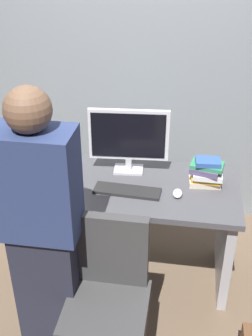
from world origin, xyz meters
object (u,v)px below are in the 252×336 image
(desk, at_px, (127,211))
(keyboard, at_px, (127,191))
(person_at_desk, at_px, (43,233))
(book_stack, at_px, (206,173))
(cup_near_keyboard, at_px, (56,184))
(cup_by_monitor, at_px, (62,165))
(monitor, at_px, (129,138))
(office_chair, at_px, (108,307))
(mouse, at_px, (178,193))

(desk, height_order, keyboard, keyboard)
(person_at_desk, relative_size, book_stack, 7.21)
(keyboard, bearing_deg, cup_near_keyboard, -171.14)
(person_at_desk, xyz_separation_m, book_stack, (0.85, 0.78, -0.01))
(desk, distance_m, cup_by_monitor, 0.56)
(cup_near_keyboard, bearing_deg, monitor, 37.19)
(person_at_desk, bearing_deg, office_chair, -10.68)
(office_chair, distance_m, monitor, 1.11)
(desk, bearing_deg, book_stack, 7.81)
(person_at_desk, height_order, cup_near_keyboard, person_at_desk)
(desk, height_order, monitor, monitor)
(office_chair, xyz_separation_m, cup_by_monitor, (-0.49, 0.88, 0.36))
(desk, height_order, cup_near_keyboard, cup_near_keyboard)
(cup_by_monitor, bearing_deg, keyboard, -21.93)
(person_at_desk, distance_m, monitor, 0.95)
(person_at_desk, height_order, keyboard, person_at_desk)
(office_chair, xyz_separation_m, monitor, (-0.03, 0.95, 0.56))
(keyboard, relative_size, mouse, 4.30)
(cup_by_monitor, bearing_deg, cup_near_keyboard, -82.02)
(desk, height_order, cup_by_monitor, cup_by_monitor)
(monitor, height_order, cup_near_keyboard, monitor)
(desk, distance_m, person_at_desk, 0.85)
(keyboard, bearing_deg, book_stack, 21.92)
(desk, xyz_separation_m, monitor, (-0.02, 0.17, 0.48))
(keyboard, bearing_deg, person_at_desk, -116.78)
(desk, distance_m, mouse, 0.42)
(desk, bearing_deg, office_chair, -88.74)
(desk, xyz_separation_m, mouse, (0.34, -0.09, 0.24))
(mouse, xyz_separation_m, cup_by_monitor, (-0.81, 0.19, 0.03))
(monitor, bearing_deg, office_chair, -87.92)
(cup_near_keyboard, height_order, book_stack, book_stack)
(book_stack, bearing_deg, desk, -172.19)
(cup_near_keyboard, bearing_deg, office_chair, -54.04)
(monitor, xyz_separation_m, mouse, (0.36, -0.26, -0.24))
(monitor, bearing_deg, cup_near_keyboard, -142.81)
(cup_near_keyboard, bearing_deg, desk, 18.40)
(cup_near_keyboard, distance_m, cup_by_monitor, 0.25)
(person_at_desk, bearing_deg, mouse, 42.83)
(cup_near_keyboard, relative_size, cup_by_monitor, 0.97)
(mouse, height_order, book_stack, book_stack)
(person_at_desk, xyz_separation_m, mouse, (0.67, 0.62, -0.09))
(monitor, xyz_separation_m, keyboard, (0.03, -0.27, -0.25))
(keyboard, xyz_separation_m, cup_by_monitor, (-0.49, 0.20, 0.04))
(keyboard, bearing_deg, cup_by_monitor, 161.07)
(cup_by_monitor, bearing_deg, person_at_desk, -80.11)
(office_chair, bearing_deg, book_stack, 59.73)
(cup_by_monitor, bearing_deg, mouse, -12.97)
(desk, relative_size, office_chair, 1.58)
(office_chair, bearing_deg, cup_near_keyboard, 125.96)
(desk, relative_size, keyboard, 3.45)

